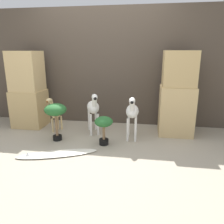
{
  "coord_description": "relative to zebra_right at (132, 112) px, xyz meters",
  "views": [
    {
      "loc": [
        0.84,
        -2.93,
        1.42
      ],
      "look_at": [
        0.28,
        0.58,
        0.42
      ],
      "focal_mm": 35.0,
      "sensor_mm": 36.0,
      "label": 1
    }
  ],
  "objects": [
    {
      "name": "zebra_right",
      "position": [
        0.0,
        0.0,
        0.0
      ],
      "size": [
        0.22,
        0.55,
        0.75
      ],
      "color": "white",
      "rests_on": "ground_plane"
    },
    {
      "name": "rock_pillar_right",
      "position": [
        0.73,
        0.37,
        0.22
      ],
      "size": [
        0.57,
        0.51,
        1.42
      ],
      "color": "tan",
      "rests_on": "ground_plane"
    },
    {
      "name": "potted_palm_front",
      "position": [
        -0.41,
        -0.3,
        -0.14
      ],
      "size": [
        0.28,
        0.28,
        0.45
      ],
      "color": "black",
      "rests_on": "ground_plane"
    },
    {
      "name": "ground_plane",
      "position": [
        -0.63,
        -0.47,
        -0.47
      ],
      "size": [
        14.0,
        14.0,
        0.0
      ],
      "primitive_type": "plane",
      "color": "#9E937F"
    },
    {
      "name": "rock_pillar_left",
      "position": [
        -1.99,
        0.37,
        0.21
      ],
      "size": [
        0.57,
        0.51,
        1.42
      ],
      "color": "tan",
      "rests_on": "ground_plane"
    },
    {
      "name": "giraffe_figurine",
      "position": [
        -1.38,
        0.12,
        -0.13
      ],
      "size": [
        0.16,
        0.41,
        0.65
      ],
      "color": "#E0C184",
      "rests_on": "ground_plane"
    },
    {
      "name": "surfboard",
      "position": [
        -1.0,
        -0.76,
        -0.45
      ],
      "size": [
        1.13,
        0.62,
        0.08
      ],
      "color": "silver",
      "rests_on": "ground_plane"
    },
    {
      "name": "potted_palm_back",
      "position": [
        -1.2,
        -0.25,
        0.01
      ],
      "size": [
        0.35,
        0.35,
        0.61
      ],
      "color": "black",
      "rests_on": "ground_plane"
    },
    {
      "name": "zebra_left",
      "position": [
        -0.69,
        0.16,
        0.0
      ],
      "size": [
        0.34,
        0.56,
        0.75
      ],
      "color": "white",
      "rests_on": "ground_plane"
    },
    {
      "name": "wall_back",
      "position": [
        -0.63,
        0.82,
        0.63
      ],
      "size": [
        6.4,
        0.08,
        2.2
      ],
      "color": "#473D33",
      "rests_on": "ground_plane"
    }
  ]
}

